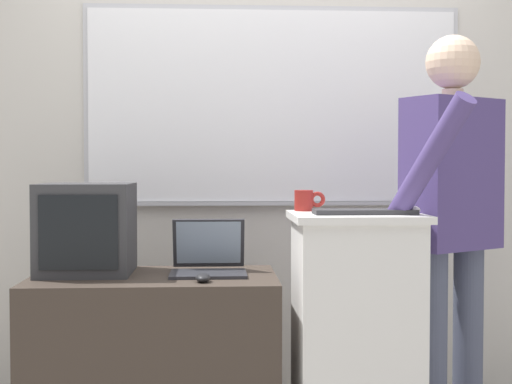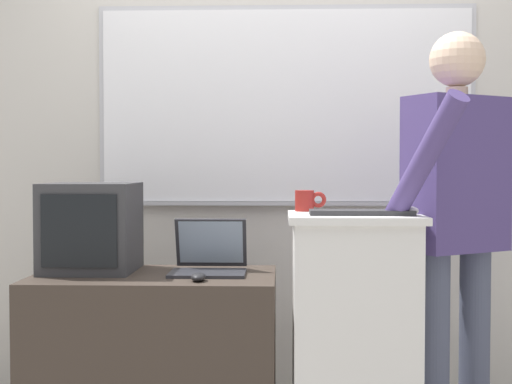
% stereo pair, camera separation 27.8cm
% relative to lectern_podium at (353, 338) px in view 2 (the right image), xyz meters
% --- Properties ---
extents(back_wall, '(6.40, 0.17, 2.60)m').
position_rel_lectern_podium_xyz_m(back_wall, '(-0.34, 0.95, 0.80)').
color(back_wall, beige).
rests_on(back_wall, ground_plane).
extents(lectern_podium, '(0.53, 0.47, 1.02)m').
position_rel_lectern_podium_xyz_m(lectern_podium, '(0.00, 0.00, 0.00)').
color(lectern_podium, silver).
rests_on(lectern_podium, ground_plane).
extents(side_desk, '(1.03, 0.59, 0.75)m').
position_rel_lectern_podium_xyz_m(side_desk, '(-0.84, 0.12, -0.14)').
color(side_desk, '#382D26').
rests_on(side_desk, ground_plane).
extents(person_presenter, '(0.60, 0.72, 1.77)m').
position_rel_lectern_podium_xyz_m(person_presenter, '(0.43, 0.10, 0.52)').
color(person_presenter, '#474C60').
rests_on(person_presenter, ground_plane).
extents(laptop, '(0.32, 0.31, 0.23)m').
position_rel_lectern_podium_xyz_m(laptop, '(-0.61, 0.18, 0.30)').
color(laptop, '#28282D').
rests_on(laptop, side_desk).
extents(wireless_keyboard, '(0.41, 0.14, 0.02)m').
position_rel_lectern_podium_xyz_m(wireless_keyboard, '(0.02, -0.06, 0.52)').
color(wireless_keyboard, '#2D2D30').
rests_on(wireless_keyboard, lectern_podium).
extents(computer_mouse_by_laptop, '(0.06, 0.10, 0.03)m').
position_rel_lectern_podium_xyz_m(computer_mouse_by_laptop, '(-0.63, -0.06, 0.26)').
color(computer_mouse_by_laptop, black).
rests_on(computer_mouse_by_laptop, side_desk).
extents(computer_mouse_by_keyboard, '(0.06, 0.10, 0.03)m').
position_rel_lectern_podium_xyz_m(computer_mouse_by_keyboard, '(0.22, -0.07, 0.52)').
color(computer_mouse_by_keyboard, silver).
rests_on(computer_mouse_by_keyboard, lectern_podium).
extents(crt_monitor, '(0.39, 0.39, 0.39)m').
position_rel_lectern_podium_xyz_m(crt_monitor, '(-1.13, 0.20, 0.43)').
color(crt_monitor, '#333335').
rests_on(crt_monitor, side_desk).
extents(coffee_mug, '(0.13, 0.08, 0.09)m').
position_rel_lectern_podium_xyz_m(coffee_mug, '(-0.19, 0.17, 0.55)').
color(coffee_mug, maroon).
rests_on(coffee_mug, lectern_podium).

